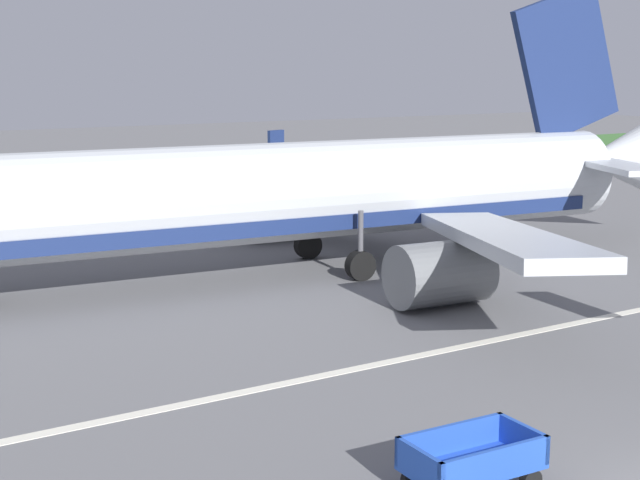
% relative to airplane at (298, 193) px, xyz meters
% --- Properties ---
extents(grass_strip, '(220.00, 28.00, 0.06)m').
position_rel_airplane_xyz_m(grass_strip, '(-3.87, 30.25, -3.02)').
color(grass_strip, '#3D7033').
rests_on(grass_strip, ground).
extents(apron_stripe, '(120.00, 0.36, 0.01)m').
position_rel_airplane_xyz_m(apron_stripe, '(-3.87, -10.70, -3.05)').
color(apron_stripe, silver).
rests_on(apron_stripe, ground).
extents(airplane, '(37.67, 30.29, 11.34)m').
position_rel_airplane_xyz_m(airplane, '(0.00, 0.00, 0.00)').
color(airplane, '#B2B7BC').
rests_on(airplane, ground).
extents(baggage_cart_third_in_row, '(3.58, 1.51, 1.07)m').
position_rel_airplane_xyz_m(baggage_cart_third_in_row, '(-6.87, -17.65, -2.45)').
color(baggage_cart_third_in_row, '#234CB2').
rests_on(baggage_cart_third_in_row, ground).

